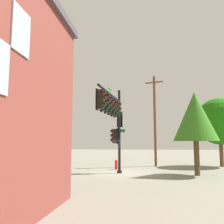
% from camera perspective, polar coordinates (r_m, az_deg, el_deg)
% --- Properties ---
extents(ground_plane, '(120.00, 120.00, 0.00)m').
position_cam_1_polar(ground_plane, '(19.03, 1.74, -14.00)').
color(ground_plane, gray).
extents(signal_pole_assembly, '(6.43, 1.24, 6.35)m').
position_cam_1_polar(signal_pole_assembly, '(17.06, 0.30, -0.45)').
color(signal_pole_assembly, black).
rests_on(signal_pole_assembly, ground_plane).
extents(utility_pole, '(0.67, 1.75, 8.88)m').
position_cam_1_polar(utility_pole, '(24.55, 9.93, -1.55)').
color(utility_pole, brown).
rests_on(utility_pole, ground_plane).
extents(fire_hydrant, '(0.33, 0.24, 0.83)m').
position_cam_1_polar(fire_hydrant, '(21.47, 0.98, -12.10)').
color(fire_hydrant, red).
rests_on(fire_hydrant, ground_plane).
extents(tree_near, '(3.18, 3.18, 5.93)m').
position_cam_1_polar(tree_near, '(18.63, 18.74, -1.03)').
color(tree_near, brown).
rests_on(tree_near, ground_plane).
extents(tree_mid, '(4.55, 4.55, 6.62)m').
position_cam_1_polar(tree_mid, '(26.16, 23.75, -2.00)').
color(tree_mid, brown).
rests_on(tree_mid, ground_plane).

